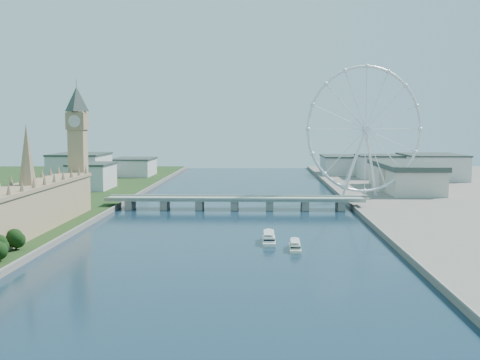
{
  "coord_description": "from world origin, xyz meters",
  "views": [
    {
      "loc": [
        22.08,
        -210.48,
        72.15
      ],
      "look_at": [
        7.67,
        210.0,
        33.36
      ],
      "focal_mm": 45.0,
      "sensor_mm": 36.0,
      "label": 1
    }
  ],
  "objects": [
    {
      "name": "london_eye",
      "position": [
        119.98,
        355.08,
        67.52
      ],
      "size": [
        113.6,
        39.12,
        124.3
      ],
      "color": "silver",
      "rests_on": "ground"
    },
    {
      "name": "ground",
      "position": [
        0.0,
        0.0,
        0.0
      ],
      "size": [
        2000.0,
        2000.0,
        0.0
      ],
      "primitive_type": "plane",
      "color": "#183345",
      "rests_on": "ground"
    },
    {
      "name": "county_hall",
      "position": [
        175.0,
        430.0,
        0.0
      ],
      "size": [
        54.0,
        144.0,
        35.0
      ],
      "primitive_type": null,
      "color": "beige",
      "rests_on": "ground"
    },
    {
      "name": "tour_boat_far",
      "position": [
        42.21,
        132.77,
        0.0
      ],
      "size": [
        7.5,
        27.18,
        5.94
      ],
      "primitive_type": null,
      "rotation": [
        0.0,
        0.0,
        -0.02
      ],
      "color": "beige",
      "rests_on": "ground"
    },
    {
      "name": "tour_boat_near",
      "position": [
        27.35,
        152.99,
        0.0
      ],
      "size": [
        8.19,
        31.83,
        7.05
      ],
      "primitive_type": null,
      "rotation": [
        0.0,
        0.0,
        0.0
      ],
      "color": "silver",
      "rests_on": "ground"
    },
    {
      "name": "parliament_range",
      "position": [
        -128.0,
        170.0,
        18.48
      ],
      "size": [
        24.0,
        200.0,
        70.0
      ],
      "color": "tan",
      "rests_on": "ground"
    },
    {
      "name": "big_ben",
      "position": [
        -128.0,
        278.0,
        66.57
      ],
      "size": [
        20.02,
        20.02,
        110.0
      ],
      "color": "tan",
      "rests_on": "ground"
    },
    {
      "name": "westminster_bridge",
      "position": [
        0.0,
        300.0,
        6.63
      ],
      "size": [
        220.0,
        22.0,
        9.5
      ],
      "color": "gray",
      "rests_on": "ground"
    },
    {
      "name": "city_skyline",
      "position": [
        39.22,
        560.08,
        16.96
      ],
      "size": [
        505.0,
        280.0,
        32.0
      ],
      "color": "beige",
      "rests_on": "ground"
    }
  ]
}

